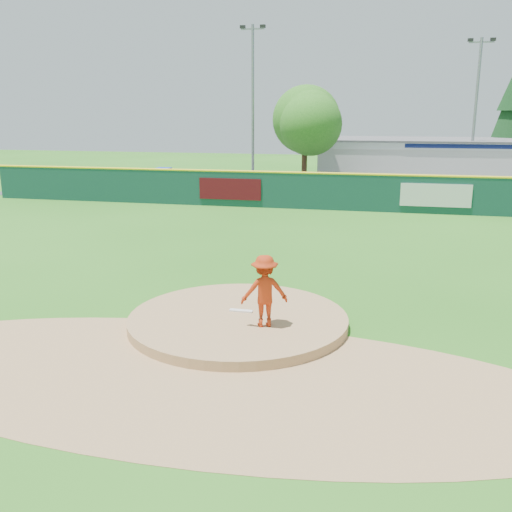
% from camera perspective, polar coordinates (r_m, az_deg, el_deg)
% --- Properties ---
extents(ground, '(120.00, 120.00, 0.00)m').
position_cam_1_polar(ground, '(14.48, -1.79, -6.89)').
color(ground, '#286B19').
rests_on(ground, ground).
extents(pitchers_mound, '(5.50, 5.50, 0.50)m').
position_cam_1_polar(pitchers_mound, '(14.48, -1.79, -6.89)').
color(pitchers_mound, '#9E774C').
rests_on(pitchers_mound, ground).
extents(pitching_rubber, '(0.60, 0.15, 0.04)m').
position_cam_1_polar(pitching_rubber, '(14.66, -1.50, -5.49)').
color(pitching_rubber, white).
rests_on(pitching_rubber, pitchers_mound).
extents(infield_dirt_arc, '(15.40, 15.40, 0.01)m').
position_cam_1_polar(infield_dirt_arc, '(11.84, -5.57, -11.92)').
color(infield_dirt_arc, '#9E774C').
rests_on(infield_dirt_arc, ground).
extents(parking_lot, '(44.00, 16.00, 0.02)m').
position_cam_1_polar(parking_lot, '(40.55, 8.02, 6.66)').
color(parking_lot, '#38383A').
rests_on(parking_lot, ground).
extents(pitcher, '(1.27, 0.99, 1.73)m').
position_cam_1_polar(pitcher, '(13.46, 0.85, -3.50)').
color(pitcher, '#AD2C0E').
rests_on(pitcher, pitchers_mound).
extents(van, '(5.14, 3.20, 1.33)m').
position_cam_1_polar(van, '(36.27, 14.73, 6.54)').
color(van, white).
rests_on(van, parking_lot).
extents(pool_building_grp, '(15.20, 8.20, 3.31)m').
position_cam_1_polar(pool_building_grp, '(45.26, 16.36, 9.11)').
color(pool_building_grp, silver).
rests_on(pool_building_grp, ground).
extents(fence_banners, '(14.76, 0.04, 1.20)m').
position_cam_1_polar(fence_banners, '(31.42, 7.29, 6.36)').
color(fence_banners, '#510B12').
rests_on(fence_banners, ground).
extents(playground_slide, '(0.95, 2.69, 1.48)m').
position_cam_1_polar(playground_slide, '(40.53, -9.28, 7.67)').
color(playground_slide, blue).
rests_on(playground_slide, ground).
extents(outfield_fence, '(40.00, 0.14, 2.07)m').
position_cam_1_polar(outfield_fence, '(31.52, 6.60, 6.57)').
color(outfield_fence, '#123B33').
rests_on(outfield_fence, ground).
extents(deciduous_tree, '(5.60, 5.60, 7.36)m').
position_cam_1_polar(deciduous_tree, '(38.46, 4.94, 13.14)').
color(deciduous_tree, '#382314').
rests_on(deciduous_tree, ground).
extents(light_pole_left, '(1.75, 0.25, 11.00)m').
position_cam_1_polar(light_pole_left, '(41.18, -0.32, 15.34)').
color(light_pole_left, gray).
rests_on(light_pole_left, ground).
extents(light_pole_right, '(1.75, 0.25, 10.00)m').
position_cam_1_polar(light_pole_right, '(42.42, 21.10, 13.70)').
color(light_pole_right, gray).
rests_on(light_pole_right, ground).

